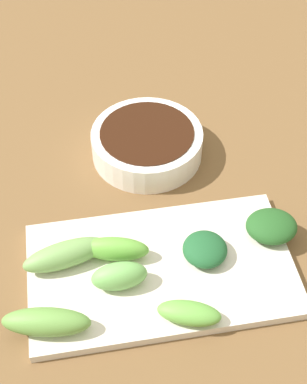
# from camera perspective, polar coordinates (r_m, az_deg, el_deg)

# --- Properties ---
(tabletop) EXTENTS (2.10, 2.10, 0.02)m
(tabletop) POSITION_cam_1_polar(r_m,az_deg,el_deg) (0.69, 1.75, -4.21)
(tabletop) COLOR brown
(tabletop) RESTS_ON ground
(sauce_bowl) EXTENTS (0.15, 0.15, 0.04)m
(sauce_bowl) POSITION_cam_1_polar(r_m,az_deg,el_deg) (0.76, -0.66, 5.03)
(sauce_bowl) COLOR white
(sauce_bowl) RESTS_ON tabletop
(serving_plate) EXTENTS (0.17, 0.30, 0.01)m
(serving_plate) POSITION_cam_1_polar(r_m,az_deg,el_deg) (0.64, 0.78, -7.86)
(serving_plate) COLOR silver
(serving_plate) RESTS_ON tabletop
(broccoli_leafy_0) EXTENTS (0.05, 0.05, 0.02)m
(broccoli_leafy_0) POSITION_cam_1_polar(r_m,az_deg,el_deg) (0.64, 5.22, -5.78)
(broccoli_leafy_0) COLOR #20592E
(broccoli_leafy_0) RESTS_ON serving_plate
(broccoli_stalk_1) EXTENTS (0.05, 0.10, 0.03)m
(broccoli_stalk_1) POSITION_cam_1_polar(r_m,az_deg,el_deg) (0.60, -10.79, -12.78)
(broccoli_stalk_1) COLOR #689F47
(broccoli_stalk_1) RESTS_ON serving_plate
(broccoli_stalk_2) EXTENTS (0.05, 0.07, 0.02)m
(broccoli_stalk_2) POSITION_cam_1_polar(r_m,az_deg,el_deg) (0.60, 3.62, -12.12)
(broccoli_stalk_2) COLOR #67AB45
(broccoli_stalk_2) RESTS_ON serving_plate
(broccoli_stalk_3) EXTENTS (0.03, 0.06, 0.03)m
(broccoli_stalk_3) POSITION_cam_1_polar(r_m,az_deg,el_deg) (0.61, -3.47, -8.48)
(broccoli_stalk_3) COLOR #70B55A
(broccoli_stalk_3) RESTS_ON serving_plate
(broccoli_leafy_4) EXTENTS (0.06, 0.07, 0.03)m
(broccoli_leafy_4) POSITION_cam_1_polar(r_m,az_deg,el_deg) (0.67, 11.84, -3.41)
(broccoli_leafy_4) COLOR #245723
(broccoli_leafy_4) RESTS_ON serving_plate
(broccoli_stalk_5) EXTENTS (0.05, 0.10, 0.03)m
(broccoli_stalk_5) POSITION_cam_1_polar(r_m,az_deg,el_deg) (0.64, -8.92, -6.27)
(broccoli_stalk_5) COLOR #77A95A
(broccoli_stalk_5) RESTS_ON serving_plate
(broccoli_stalk_6) EXTENTS (0.04, 0.08, 0.03)m
(broccoli_stalk_6) POSITION_cam_1_polar(r_m,az_deg,el_deg) (0.64, -3.91, -5.76)
(broccoli_stalk_6) COLOR #68AF40
(broccoli_stalk_6) RESTS_ON serving_plate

